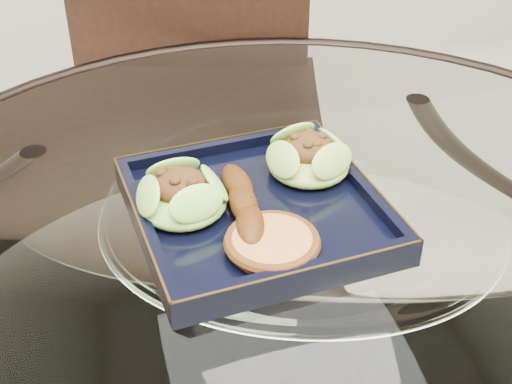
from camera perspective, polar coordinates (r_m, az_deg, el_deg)
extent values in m
cylinder|color=white|center=(0.80, 3.51, -4.27)|extent=(1.10, 1.10, 0.01)
torus|color=black|center=(0.80, 3.51, -4.27)|extent=(1.13, 1.13, 0.02)
cylinder|color=black|center=(1.33, 10.67, -7.53)|extent=(0.04, 0.04, 0.75)
cylinder|color=black|center=(1.23, -14.21, -12.14)|extent=(0.04, 0.04, 0.75)
cube|color=black|center=(1.26, -5.51, -2.40)|extent=(0.55, 0.55, 0.04)
cube|color=black|center=(1.30, -5.38, 13.17)|extent=(0.41, 0.15, 0.48)
cylinder|color=black|center=(1.60, -11.17, -5.53)|extent=(0.03, 0.03, 0.47)
cylinder|color=black|center=(1.57, 2.62, -5.76)|extent=(0.03, 0.03, 0.47)
cube|color=black|center=(0.81, 0.00, -1.73)|extent=(0.29, 0.29, 0.02)
ellipsoid|color=#5EA02E|center=(0.79, -5.92, -0.48)|extent=(0.12, 0.12, 0.04)
ellipsoid|color=olive|center=(0.86, 4.26, 2.61)|extent=(0.11, 0.11, 0.04)
ellipsoid|color=#632F0A|center=(0.79, -1.02, -0.92)|extent=(0.04, 0.15, 0.03)
cylinder|color=#B4723C|center=(0.74, 1.30, -4.16)|extent=(0.11, 0.11, 0.02)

